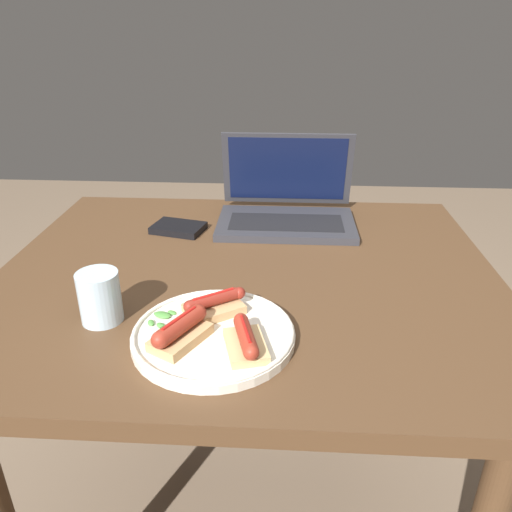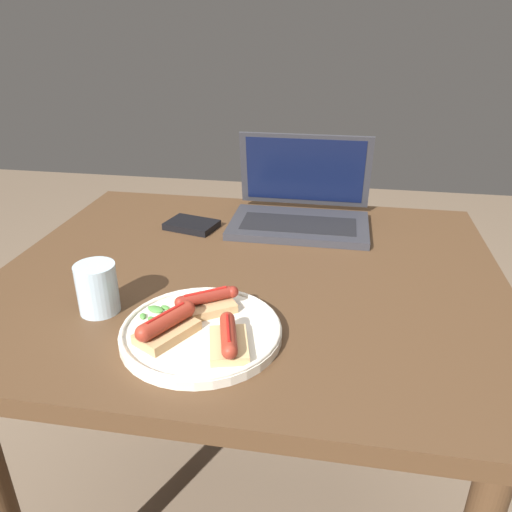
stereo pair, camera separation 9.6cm
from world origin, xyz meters
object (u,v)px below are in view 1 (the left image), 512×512
at_px(plate, 214,334).
at_px(external_drive, 178,228).
at_px(laptop, 286,207).
at_px(drinking_glass, 100,297).

xyz_separation_m(plate, external_drive, (-0.15, 0.45, -0.00)).
xyz_separation_m(laptop, external_drive, (-0.26, -0.07, -0.03)).
xyz_separation_m(laptop, plate, (-0.11, -0.53, -0.03)).
relative_size(laptop, drinking_glass, 3.73).
height_order(laptop, external_drive, laptop).
height_order(drinking_glass, external_drive, drinking_glass).
height_order(laptop, plate, laptop).
bearing_deg(drinking_glass, plate, -13.71).
distance_m(laptop, plate, 0.54).
bearing_deg(laptop, drinking_glass, -123.52).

